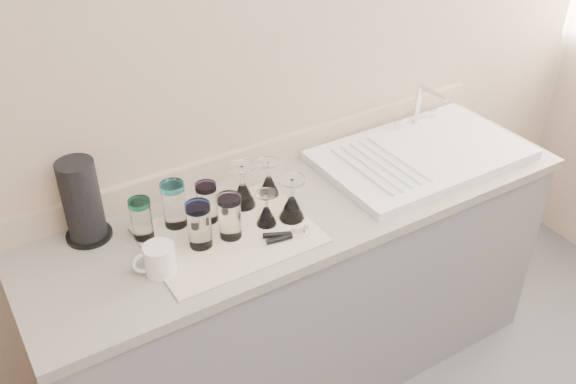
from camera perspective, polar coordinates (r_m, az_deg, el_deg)
counter_unit at (r=2.60m, az=1.41°, el=-8.83°), size 2.06×0.62×0.90m
sink_unit at (r=2.61m, az=11.78°, el=3.34°), size 0.82×0.50×0.22m
dish_towel at (r=2.16m, az=-5.25°, el=-3.80°), size 0.55×0.42×0.01m
tumbler_teal at (r=2.14m, az=-12.90°, el=-2.32°), size 0.07×0.07×0.14m
tumbler_cyan at (r=2.17m, az=-10.10°, el=-1.06°), size 0.08×0.08×0.16m
tumbler_purple at (r=2.18m, az=-7.22°, el=-0.90°), size 0.07×0.07×0.14m
tumbler_blue at (r=2.07m, az=-7.89°, el=-2.89°), size 0.08×0.08×0.16m
tumbler_lavender at (r=2.10m, az=-5.20°, el=-2.15°), size 0.08×0.08×0.16m
goblet_back_left at (r=2.26m, az=-4.04°, el=0.03°), size 0.09×0.09×0.16m
goblet_back_right at (r=2.31m, az=-1.72°, el=0.80°), size 0.08×0.08×0.14m
goblet_front_left at (r=2.17m, az=-1.94°, el=-1.91°), size 0.07×0.07×0.13m
goblet_front_right at (r=2.19m, az=0.34°, el=-1.15°), size 0.09×0.09×0.16m
can_opener at (r=2.12m, az=-0.11°, el=-3.88°), size 0.15×0.08×0.02m
white_mug at (r=2.02m, az=-11.41°, el=-5.91°), size 0.14×0.11×0.10m
paper_towel_roll at (r=2.17m, az=-17.83°, el=-0.82°), size 0.15×0.15×0.29m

